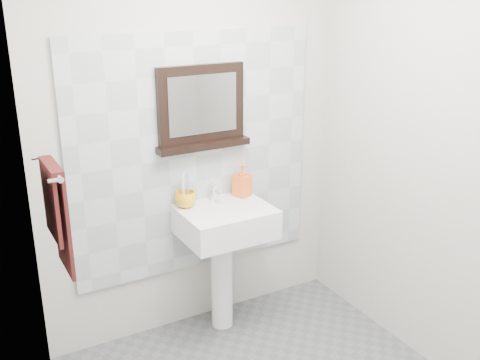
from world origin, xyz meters
name	(u,v)px	position (x,y,z in m)	size (l,w,h in m)	color
back_wall	(194,139)	(0.00, 1.10, 1.25)	(2.00, 0.01, 2.50)	#BCBAB3
left_wall	(75,242)	(-1.00, 0.00, 1.25)	(0.01, 2.20, 2.50)	#BCBAB3
right_wall	(449,162)	(1.00, 0.00, 1.25)	(0.01, 2.20, 2.50)	#BCBAB3
splashback	(195,155)	(0.00, 1.09, 1.15)	(1.60, 0.02, 1.50)	#B1BBC0
pedestal_sink	(225,235)	(0.09, 0.87, 0.68)	(0.55, 0.44, 0.96)	white
toothbrush_cup	(185,199)	(-0.12, 1.00, 0.91)	(0.13, 0.13, 0.10)	yellow
toothbrushes	(185,188)	(-0.12, 1.00, 0.98)	(0.05, 0.04, 0.21)	white
soap_dispenser	(242,180)	(0.28, 1.00, 0.96)	(0.09, 0.10, 0.21)	#F43B1C
framed_mirror	(201,109)	(0.03, 1.06, 1.44)	(0.60, 0.11, 0.51)	black
towel_bar	(51,168)	(-0.95, 0.62, 1.35)	(0.07, 0.40, 0.03)	silver
hand_towel	(57,210)	(-0.94, 0.62, 1.14)	(0.06, 0.30, 0.55)	black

